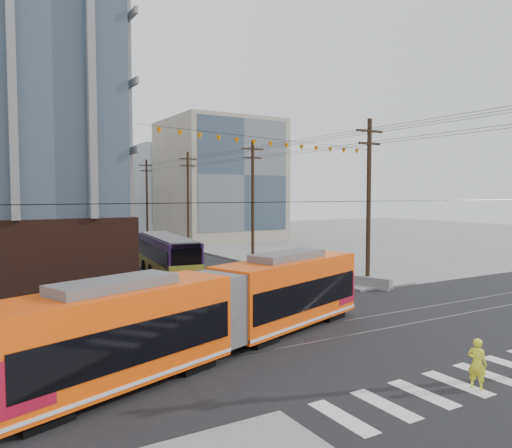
{
  "coord_description": "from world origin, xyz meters",
  "views": [
    {
      "loc": [
        -14.43,
        -13.24,
        6.14
      ],
      "look_at": [
        0.38,
        11.74,
        4.38
      ],
      "focal_mm": 35.0,
      "sensor_mm": 36.0,
      "label": 1
    }
  ],
  "objects": [
    {
      "name": "streetcar",
      "position": [
        -6.03,
        3.82,
        1.68
      ],
      "size": [
        17.19,
        8.21,
        3.35
      ],
      "primitive_type": null,
      "rotation": [
        0.0,
        0.0,
        0.35
      ],
      "color": "#FF4F0A",
      "rests_on": "ground"
    },
    {
      "name": "ground",
      "position": [
        0.0,
        0.0,
        0.0
      ],
      "size": [
        160.0,
        160.0,
        0.0
      ],
      "primitive_type": "plane",
      "color": "slate"
    },
    {
      "name": "pedestrian",
      "position": [
        -0.62,
        -3.58,
        0.81
      ],
      "size": [
        0.53,
        0.68,
        1.63
      ],
      "primitive_type": "imported",
      "rotation": [
        0.0,
        0.0,
        1.84
      ],
      "color": "#F5F530",
      "rests_on": "ground"
    },
    {
      "name": "parked_car_white",
      "position": [
        -5.85,
        16.52,
        0.67
      ],
      "size": [
        1.93,
        4.66,
        1.35
      ],
      "primitive_type": "imported",
      "rotation": [
        0.0,
        0.0,
        3.15
      ],
      "color": "beige",
      "rests_on": "ground"
    },
    {
      "name": "city_bus",
      "position": [
        -1.3,
        21.85,
        1.54
      ],
      "size": [
        3.77,
        11.1,
        3.08
      ],
      "primitive_type": null,
      "rotation": [
        0.0,
        0.0,
        -0.13
      ],
      "color": "#2B1442",
      "rests_on": "ground"
    },
    {
      "name": "bg_bldg_ne_near",
      "position": [
        16.0,
        48.0,
        8.0
      ],
      "size": [
        14.0,
        14.0,
        16.0
      ],
      "primitive_type": "cube",
      "color": "gray",
      "rests_on": "ground"
    },
    {
      "name": "parked_car_grey",
      "position": [
        -5.12,
        24.96,
        0.59
      ],
      "size": [
        2.4,
        4.44,
        1.18
      ],
      "primitive_type": "imported",
      "rotation": [
        0.0,
        0.0,
        3.25
      ],
      "color": "#4A4A4A",
      "rests_on": "ground"
    },
    {
      "name": "jersey_barrier",
      "position": [
        8.3,
        11.03,
        0.36
      ],
      "size": [
        2.0,
        3.69,
        0.73
      ],
      "primitive_type": "cube",
      "rotation": [
        0.0,
        0.0,
        0.35
      ],
      "color": "slate",
      "rests_on": "ground"
    },
    {
      "name": "utility_pole_far",
      "position": [
        8.5,
        56.0,
        5.5
      ],
      "size": [
        0.3,
        0.3,
        11.0
      ],
      "primitive_type": "cylinder",
      "color": "black",
      "rests_on": "ground"
    },
    {
      "name": "parked_car_silver",
      "position": [
        -4.99,
        11.09,
        0.76
      ],
      "size": [
        3.09,
        4.87,
        1.51
      ],
      "primitive_type": "imported",
      "rotation": [
        0.0,
        0.0,
        2.79
      ],
      "color": "#9B9EA4",
      "rests_on": "ground"
    },
    {
      "name": "bg_bldg_ne_far",
      "position": [
        18.0,
        68.0,
        7.0
      ],
      "size": [
        16.0,
        16.0,
        14.0
      ],
      "primitive_type": "cube",
      "color": "#8C99A5",
      "rests_on": "ground"
    }
  ]
}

